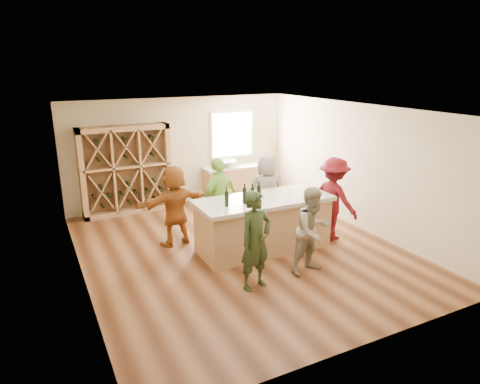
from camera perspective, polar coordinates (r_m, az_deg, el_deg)
name	(u,v)px	position (r m, az deg, el deg)	size (l,w,h in m)	color
floor	(240,252)	(8.78, 0.00, -7.94)	(6.00, 7.00, 0.10)	brown
ceiling	(240,107)	(8.02, 0.00, 11.25)	(6.00, 7.00, 0.10)	white
wall_back	(180,151)	(11.48, -8.02, 5.44)	(6.00, 0.10, 2.80)	#C6B48F
wall_front	(370,252)	(5.53, 16.92, -7.67)	(6.00, 0.10, 2.80)	#C6B48F
wall_left	(73,205)	(7.49, -21.35, -1.68)	(0.10, 7.00, 2.80)	#C6B48F
wall_right	(361,167)	(9.99, 15.86, 3.27)	(0.10, 7.00, 2.80)	#C6B48F
window_frame	(232,134)	(11.90, -1.06, 7.71)	(1.30, 0.06, 1.30)	white
window_pane	(233,134)	(11.87, -0.98, 7.69)	(1.18, 0.01, 1.18)	white
wine_rack	(126,170)	(10.90, -14.95, 2.81)	(2.20, 0.45, 2.20)	#AC7F52
back_counter_base	(233,183)	(11.90, -0.90, 1.21)	(1.60, 0.58, 0.86)	#AC7F52
back_counter_top	(233,167)	(11.79, -0.91, 3.36)	(1.70, 0.62, 0.06)	#BAAE98
sink	(227,163)	(11.68, -1.79, 3.84)	(0.54, 0.54, 0.19)	silver
faucet	(224,160)	(11.83, -2.16, 4.29)	(0.02, 0.02, 0.30)	silver
tasting_counter_base	(263,226)	(8.61, 3.15, -4.52)	(2.60, 1.00, 1.00)	#AC7F52
tasting_counter_top	(264,200)	(8.43, 3.21, -1.10)	(2.72, 1.12, 0.08)	#BAAE98
wine_bottle_a	(227,199)	(7.89, -1.80, -0.91)	(0.07, 0.07, 0.29)	black
wine_bottle_c	(245,196)	(8.04, 0.61, -0.49)	(0.08, 0.08, 0.31)	black
wine_bottle_d	(252,196)	(8.00, 1.66, -0.54)	(0.08, 0.08, 0.32)	black
wine_bottle_e	(259,194)	(8.10, 2.53, -0.29)	(0.08, 0.08, 0.34)	black
wine_glass_a	(262,202)	(7.88, 2.99, -1.31)	(0.08, 0.08, 0.20)	white
wine_glass_b	(284,198)	(8.17, 5.89, -0.85)	(0.06, 0.06, 0.16)	white
wine_glass_c	(305,196)	(8.36, 8.63, -0.48)	(0.07, 0.07, 0.18)	white
wine_glass_d	(288,193)	(8.48, 6.45, -0.19)	(0.06, 0.06, 0.17)	white
wine_glass_e	(314,191)	(8.71, 9.88, 0.14)	(0.07, 0.07, 0.17)	white
tasting_menu_a	(257,207)	(7.90, 2.26, -2.01)	(0.23, 0.32, 0.00)	white
tasting_menu_b	(287,202)	(8.21, 6.22, -1.37)	(0.20, 0.27, 0.00)	white
tasting_menu_c	(308,198)	(8.54, 9.09, -0.75)	(0.24, 0.32, 0.00)	white
person_near_left	(256,241)	(7.03, 2.09, -6.49)	(0.62, 0.45, 1.69)	#263319
person_near_right	(313,231)	(7.68, 9.68, -5.10)	(0.77, 0.42, 1.58)	gray
person_server	(333,199)	(9.23, 12.33, -0.87)	(1.14, 0.53, 1.77)	#590F14
person_far_mid	(219,199)	(9.04, -2.79, -0.92)	(1.03, 0.53, 1.76)	#8CC64C
person_far_right	(266,192)	(9.59, 3.50, -0.03)	(0.84, 0.55, 1.71)	slate
person_far_left	(175,205)	(8.84, -8.70, -1.75)	(1.57, 0.56, 1.69)	#994C19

